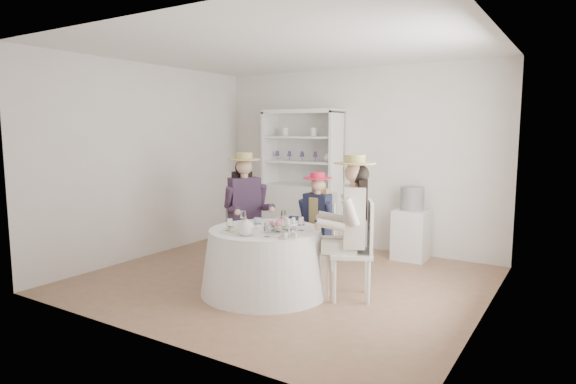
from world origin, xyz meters
The scene contains 23 objects.
ground centered at (0.00, 0.00, 0.00)m, with size 4.50×4.50×0.00m, color brown.
ceiling centered at (0.00, 0.00, 2.70)m, with size 4.50×4.50×0.00m, color white.
wall_back centered at (0.00, 2.00, 1.35)m, with size 4.50×4.50×0.00m, color silver.
wall_front centered at (0.00, -2.00, 1.35)m, with size 4.50×4.50×0.00m, color silver.
wall_left centered at (-2.25, 0.00, 1.35)m, with size 4.50×4.50×0.00m, color silver.
wall_right centered at (2.25, 0.00, 1.35)m, with size 4.50×4.50×0.00m, color silver.
tea_table centered at (0.06, -0.46, 0.35)m, with size 1.43×1.43×0.71m.
hutch centered at (-0.77, 1.77, 0.74)m, with size 1.25×0.48×2.10m.
side_table centered at (1.00, 1.72, 0.35)m, with size 0.44×0.44×0.69m, color silver.
hatbox centered at (1.00, 1.72, 0.85)m, with size 0.32×0.32×0.32m, color black.
guest_left centered at (-0.67, 0.14, 0.85)m, with size 0.64×0.60×1.50m.
guest_mid centered at (0.19, 0.47, 0.72)m, with size 0.46×0.48×1.27m.
guest_right centered at (0.95, -0.17, 0.86)m, with size 0.65×0.59×1.53m.
spare_chair centered at (-0.13, 1.46, 0.49)m, with size 0.39×0.39×0.91m.
teacup_a centered at (-0.16, -0.31, 0.74)m, with size 0.09×0.09×0.07m, color white.
teacup_b centered at (0.04, -0.19, 0.74)m, with size 0.07×0.07×0.07m, color white.
teacup_c centered at (0.34, -0.37, 0.74)m, with size 0.09×0.09×0.07m, color white.
flower_bowl centered at (0.26, -0.48, 0.73)m, with size 0.20×0.20×0.05m, color white.
flower_arrangement centered at (0.26, -0.55, 0.79)m, with size 0.18×0.18×0.07m.
table_teapot centered at (0.09, -0.84, 0.78)m, with size 0.24×0.17×0.18m.
sandwich_plate centered at (-0.15, -0.76, 0.72)m, with size 0.27×0.27×0.06m.
cupcake_stand centered at (0.51, -0.70, 0.78)m, with size 0.22×0.22×0.20m.
stemware_set centered at (0.06, -0.46, 0.78)m, with size 0.84×0.81×0.15m.
Camera 1 is at (3.02, -4.72, 1.78)m, focal length 30.00 mm.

